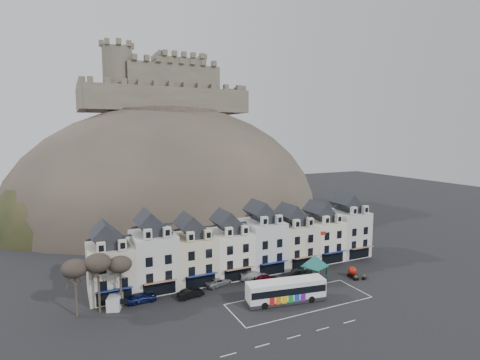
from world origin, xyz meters
name	(u,v)px	position (x,y,z in m)	size (l,w,h in m)	color
ground	(293,307)	(0.00, 0.00, 0.00)	(300.00, 300.00, 0.00)	black
coach_bay_markings	(300,301)	(2.00, 1.25, 0.00)	(22.00, 7.50, 0.01)	silver
townhouse_terrace	(246,243)	(0.15, 15.97, 5.30)	(54.40, 9.35, 11.80)	beige
castle_hill	(175,214)	(1.25, 68.95, 0.11)	(100.00, 76.00, 68.00)	#39342C
castle	(164,87)	(0.51, 75.93, 40.19)	(50.20, 22.20, 22.00)	brown
tree_left_far	(75,269)	(-29.00, 10.50, 6.90)	(3.61, 3.61, 8.24)	#372F23
tree_left_mid	(98,263)	(-26.00, 10.50, 7.24)	(3.78, 3.78, 8.64)	#372F23
tree_left_near	(120,265)	(-23.00, 10.50, 6.55)	(3.43, 3.43, 7.84)	#372F23
bus	(286,290)	(-0.13, 1.82, 1.90)	(12.45, 4.70, 3.43)	#262628
bus_shelter	(315,261)	(8.71, 6.61, 3.58)	(6.74, 6.74, 4.61)	black
red_buoy	(352,272)	(16.00, 5.31, 0.95)	(1.50, 1.50, 1.86)	black
flagpole	(320,248)	(12.07, 9.52, 4.55)	(1.13, 0.33, 7.96)	silver
white_van	(116,300)	(-23.67, 11.42, 0.96)	(3.13, 4.57, 1.92)	silver
planter_west	(356,278)	(15.47, 3.83, 0.44)	(1.02, 0.75, 0.92)	black
planter_east	(364,277)	(17.07, 3.50, 0.42)	(0.98, 0.74, 0.88)	black
car_navy	(141,297)	(-20.00, 11.08, 0.77)	(1.81, 4.50, 1.53)	#0D1441
car_black	(191,293)	(-12.75, 9.50, 0.70)	(1.47, 4.22, 1.39)	black
car_silver	(218,282)	(-7.06, 12.00, 0.67)	(2.21, 4.72, 1.33)	gray
car_white	(255,276)	(-0.40, 11.46, 0.76)	(2.14, 5.25, 1.52)	silver
car_maroon	(266,279)	(0.80, 9.50, 0.72)	(1.71, 4.25, 1.45)	#4D040F
car_charcoal	(302,273)	(8.06, 9.54, 0.63)	(1.33, 3.81, 1.25)	black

